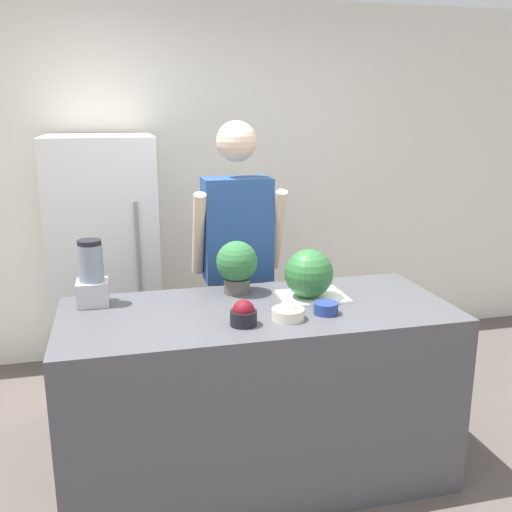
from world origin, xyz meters
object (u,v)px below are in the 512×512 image
at_px(blender, 92,276).
at_px(refrigerator, 106,262).
at_px(watermelon, 309,273).
at_px(bowl_cream, 288,312).
at_px(bowl_cherries, 244,314).
at_px(bowl_small_blue, 326,308).
at_px(person, 238,267).
at_px(potted_plant, 237,265).

bearing_deg(blender, refrigerator, 87.45).
height_order(refrigerator, watermelon, refrigerator).
bearing_deg(bowl_cream, blender, 153.83).
height_order(bowl_cherries, bowl_small_blue, bowl_cherries).
relative_size(watermelon, bowl_small_blue, 2.13).
bearing_deg(person, bowl_small_blue, -73.35).
bearing_deg(person, potted_plant, -102.37).
bearing_deg(bowl_cherries, potted_plant, 81.54).
distance_m(refrigerator, blender, 1.08).
bearing_deg(potted_plant, refrigerator, 122.72).
bearing_deg(bowl_cream, refrigerator, 118.83).
bearing_deg(person, blender, -152.36).
relative_size(refrigerator, bowl_cream, 11.26).
xyz_separation_m(watermelon, bowl_cherries, (-0.39, -0.27, -0.09)).
bearing_deg(potted_plant, watermelon, -30.72).
xyz_separation_m(refrigerator, bowl_cream, (0.82, -1.49, 0.10)).
relative_size(blender, potted_plant, 1.17).
distance_m(person, bowl_cherries, 0.89).
distance_m(bowl_cream, potted_plant, 0.48).
distance_m(refrigerator, potted_plant, 1.27).
height_order(refrigerator, bowl_small_blue, refrigerator).
relative_size(bowl_cherries, potted_plant, 0.44).
xyz_separation_m(bowl_cream, bowl_small_blue, (0.19, 0.03, -0.01)).
distance_m(bowl_cherries, bowl_small_blue, 0.41).
bearing_deg(blender, bowl_cherries, -34.33).
distance_m(refrigerator, bowl_small_blue, 1.78).
relative_size(bowl_small_blue, blender, 0.35).
distance_m(person, watermelon, 0.66).
height_order(watermelon, blender, blender).
distance_m(refrigerator, watermelon, 1.61).
bearing_deg(watermelon, person, 111.07).
distance_m(person, potted_plant, 0.44).
bearing_deg(person, bowl_cream, -86.45).
height_order(bowl_cream, blender, blender).
relative_size(person, watermelon, 7.24).
bearing_deg(blender, bowl_small_blue, -20.59).
relative_size(person, bowl_small_blue, 15.42).
xyz_separation_m(refrigerator, potted_plant, (0.68, -1.05, 0.22)).
bearing_deg(refrigerator, person, -39.71).
xyz_separation_m(refrigerator, bowl_small_blue, (1.01, -1.46, 0.09)).
height_order(person, bowl_cream, person).
distance_m(bowl_cream, bowl_small_blue, 0.20).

